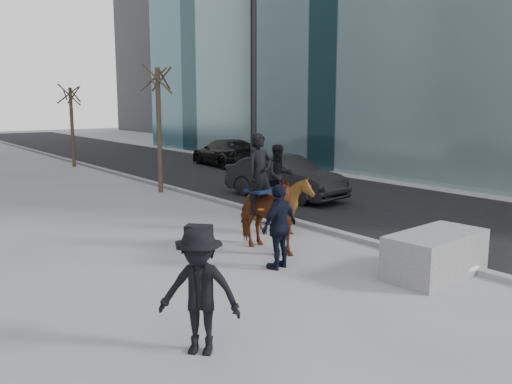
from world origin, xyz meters
TOP-DOWN VIEW (x-y plane):
  - ground at (0.00, 0.00)m, footprint 120.00×120.00m
  - road at (7.00, 10.00)m, footprint 8.00×90.00m
  - curb at (3.00, 10.00)m, footprint 0.25×90.00m
  - planter at (2.20, -1.75)m, footprint 2.27×1.28m
  - car_near at (5.33, 6.69)m, footprint 2.31×4.78m
  - car_far at (8.98, 16.07)m, footprint 2.49×5.15m
  - tree_near at (2.40, 10.52)m, footprint 1.20×1.20m
  - tree_far at (2.40, 20.56)m, footprint 1.20×1.20m
  - mounted_left at (0.54, 1.67)m, footprint 1.08×2.14m
  - mounted_right at (1.96, 2.74)m, footprint 1.55×1.66m
  - feeder at (0.05, 0.47)m, footprint 1.10×0.97m
  - camera_crew at (-3.21, -1.86)m, footprint 1.25×1.27m
  - lamppost at (2.60, 4.73)m, footprint 0.25×1.47m
  - snow_piles at (2.70, 0.48)m, footprint 1.27×6.50m

SIDE VIEW (x-z plane):
  - ground at x=0.00m, z-range 0.00..0.00m
  - road at x=7.00m, z-range 0.00..0.01m
  - curb at x=3.00m, z-range 0.00..0.12m
  - snow_piles at x=2.70m, z-range -0.01..0.31m
  - planter at x=2.20m, z-range 0.00..0.87m
  - car_far at x=8.98m, z-range 0.00..1.45m
  - car_near at x=5.33m, z-range 0.00..1.51m
  - feeder at x=0.05m, z-range 0.00..1.76m
  - camera_crew at x=-3.21m, z-range 0.01..1.76m
  - mounted_right at x=1.96m, z-range -0.23..2.08m
  - mounted_left at x=0.54m, z-range -0.35..2.36m
  - tree_far at x=2.40m, z-range 0.00..4.55m
  - tree_near at x=2.40m, z-range 0.00..5.14m
  - lamppost at x=2.60m, z-range 0.45..9.54m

